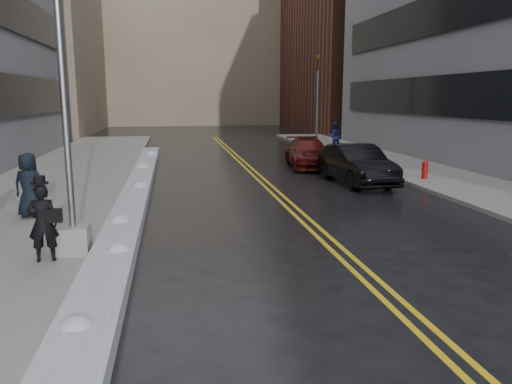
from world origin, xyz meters
name	(u,v)px	position (x,y,z in m)	size (l,w,h in m)	color
ground	(239,284)	(0.00, 0.00, 0.00)	(160.00, 160.00, 0.00)	black
sidewalk_west	(46,191)	(-5.75, 10.00, 0.07)	(5.50, 50.00, 0.15)	gray
sidewalk_east	(447,180)	(10.00, 10.00, 0.07)	(4.00, 50.00, 0.15)	gray
lane_line_left	(265,187)	(2.35, 10.00, 0.00)	(0.12, 50.00, 0.01)	gold
lane_line_right	(273,187)	(2.65, 10.00, 0.00)	(0.12, 50.00, 0.01)	gold
snow_ridge	(135,197)	(-2.45, 8.00, 0.17)	(0.90, 30.00, 0.34)	silver
building_west_far	(18,38)	(-15.50, 44.00, 9.00)	(14.00, 22.00, 18.00)	gray
building_far	(193,39)	(2.00, 60.00, 11.00)	(36.00, 16.00, 22.00)	gray
lamppost	(67,142)	(-3.30, 2.00, 2.53)	(0.65, 0.65, 7.62)	gray
fire_hydrant	(425,169)	(9.00, 10.00, 0.55)	(0.26, 0.26, 0.73)	maroon
traffic_signal	(317,98)	(8.50, 24.00, 3.40)	(0.16, 0.20, 6.00)	gray
pedestrian_fedora	(43,223)	(-3.79, 1.56, 0.95)	(0.58, 0.38, 1.60)	black
pedestrian_c	(29,185)	(-5.09, 5.61, 1.05)	(0.88, 0.57, 1.80)	black
pedestrian_east	(335,136)	(8.79, 21.02, 1.04)	(0.86, 0.67, 1.78)	navy
car_black	(356,164)	(6.07, 10.08, 0.79)	(1.67, 4.79, 1.58)	black
car_maroon	(308,153)	(5.50, 15.19, 0.70)	(1.96, 4.82, 1.40)	#440C0A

